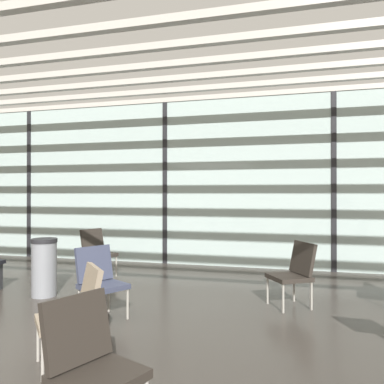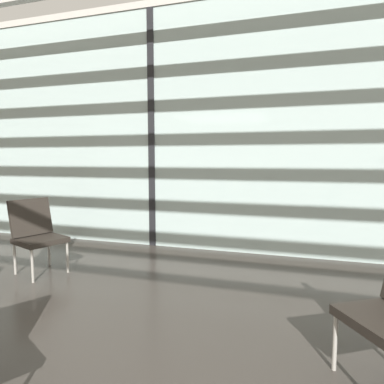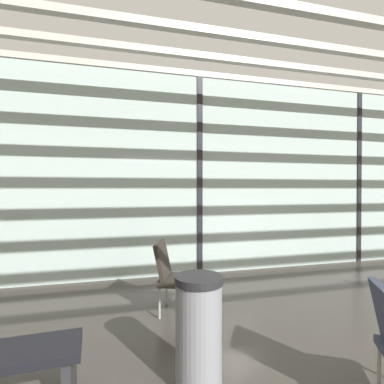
{
  "view_description": "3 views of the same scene",
  "coord_description": "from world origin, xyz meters",
  "px_view_note": "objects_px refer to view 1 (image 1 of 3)",
  "views": [
    {
      "loc": [
        2.71,
        -2.72,
        1.54
      ],
      "look_at": [
        -0.12,
        7.93,
        1.58
      ],
      "focal_mm": 35.36,
      "sensor_mm": 36.0,
      "label": 1
    },
    {
      "loc": [
        2.11,
        0.43,
        1.35
      ],
      "look_at": [
        0.49,
        5.65,
        0.8
      ],
      "focal_mm": 31.47,
      "sensor_mm": 36.0,
      "label": 2
    },
    {
      "loc": [
        -1.54,
        -0.04,
        1.54
      ],
      "look_at": [
        -0.29,
        4.63,
        1.48
      ],
      "focal_mm": 28.12,
      "sensor_mm": 36.0,
      "label": 3
    }
  ],
  "objects_px": {
    "lounge_chair_0": "(99,278)",
    "lounge_chair_7": "(295,270)",
    "parked_airplane": "(210,174)",
    "trash_bin": "(44,267)",
    "lounge_chair_4": "(89,358)",
    "lounge_chair_2": "(97,249)",
    "lounge_chair_1": "(76,309)"
  },
  "relations": [
    {
      "from": "lounge_chair_0",
      "to": "lounge_chair_7",
      "type": "distance_m",
      "value": 2.59
    },
    {
      "from": "parked_airplane",
      "to": "lounge_chair_0",
      "type": "height_order",
      "value": "parked_airplane"
    },
    {
      "from": "parked_airplane",
      "to": "trash_bin",
      "type": "distance_m",
      "value": 9.41
    },
    {
      "from": "lounge_chair_4",
      "to": "lounge_chair_2",
      "type": "bearing_deg",
      "value": 51.01
    },
    {
      "from": "lounge_chair_4",
      "to": "trash_bin",
      "type": "xyz_separation_m",
      "value": [
        -2.35,
        2.75,
        -0.06
      ]
    },
    {
      "from": "lounge_chair_0",
      "to": "trash_bin",
      "type": "xyz_separation_m",
      "value": [
        -1.28,
        0.67,
        -0.06
      ]
    },
    {
      "from": "parked_airplane",
      "to": "lounge_chair_7",
      "type": "height_order",
      "value": "parked_airplane"
    },
    {
      "from": "lounge_chair_1",
      "to": "parked_airplane",
      "type": "bearing_deg",
      "value": 144.14
    },
    {
      "from": "lounge_chair_4",
      "to": "trash_bin",
      "type": "relative_size",
      "value": 1.01
    },
    {
      "from": "lounge_chair_1",
      "to": "lounge_chair_0",
      "type": "bearing_deg",
      "value": 157.54
    },
    {
      "from": "parked_airplane",
      "to": "lounge_chair_2",
      "type": "distance_m",
      "value": 7.99
    },
    {
      "from": "lounge_chair_2",
      "to": "trash_bin",
      "type": "relative_size",
      "value": 1.01
    },
    {
      "from": "parked_airplane",
      "to": "lounge_chair_1",
      "type": "xyz_separation_m",
      "value": [
        1.15,
        -11.08,
        -1.79
      ]
    },
    {
      "from": "lounge_chair_0",
      "to": "lounge_chair_1",
      "type": "height_order",
      "value": "same"
    },
    {
      "from": "lounge_chair_0",
      "to": "lounge_chair_4",
      "type": "xyz_separation_m",
      "value": [
        1.07,
        -2.08,
        0.0
      ]
    },
    {
      "from": "lounge_chair_7",
      "to": "lounge_chair_4",
      "type": "bearing_deg",
      "value": -53.55
    },
    {
      "from": "parked_airplane",
      "to": "lounge_chair_7",
      "type": "distance_m",
      "value": 9.47
    },
    {
      "from": "lounge_chair_0",
      "to": "lounge_chair_2",
      "type": "xyz_separation_m",
      "value": [
        -1.2,
        2.1,
        0.0
      ]
    },
    {
      "from": "lounge_chair_7",
      "to": "trash_bin",
      "type": "bearing_deg",
      "value": -114.89
    },
    {
      "from": "lounge_chair_7",
      "to": "lounge_chair_0",
      "type": "bearing_deg",
      "value": -96.53
    },
    {
      "from": "lounge_chair_1",
      "to": "lounge_chair_2",
      "type": "relative_size",
      "value": 1.0
    },
    {
      "from": "lounge_chair_2",
      "to": "trash_bin",
      "type": "height_order",
      "value": "lounge_chair_2"
    },
    {
      "from": "parked_airplane",
      "to": "lounge_chair_1",
      "type": "height_order",
      "value": "parked_airplane"
    },
    {
      "from": "lounge_chair_1",
      "to": "lounge_chair_2",
      "type": "bearing_deg",
      "value": 164.41
    },
    {
      "from": "lounge_chair_7",
      "to": "trash_bin",
      "type": "xyz_separation_m",
      "value": [
        -3.63,
        -0.43,
        -0.06
      ]
    },
    {
      "from": "lounge_chair_2",
      "to": "lounge_chair_4",
      "type": "bearing_deg",
      "value": -130.22
    },
    {
      "from": "lounge_chair_0",
      "to": "lounge_chair_4",
      "type": "bearing_deg",
      "value": -122.97
    },
    {
      "from": "lounge_chair_1",
      "to": "trash_bin",
      "type": "bearing_deg",
      "value": -179.47
    },
    {
      "from": "lounge_chair_7",
      "to": "parked_airplane",
      "type": "bearing_deg",
      "value": 167.63
    },
    {
      "from": "lounge_chair_4",
      "to": "lounge_chair_0",
      "type": "bearing_deg",
      "value": 49.64
    },
    {
      "from": "lounge_chair_2",
      "to": "lounge_chair_0",
      "type": "bearing_deg",
      "value": -128.9
    },
    {
      "from": "parked_airplane",
      "to": "lounge_chair_4",
      "type": "bearing_deg",
      "value": -81.46
    }
  ]
}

